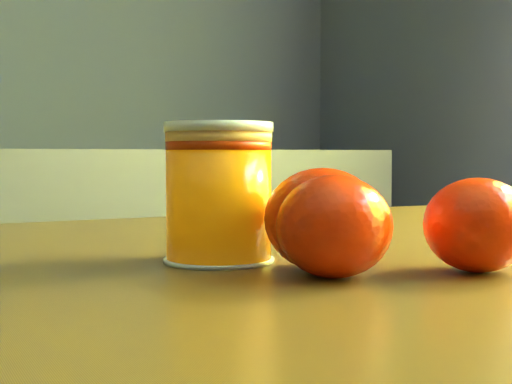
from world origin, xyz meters
name	(u,v)px	position (x,y,z in m)	size (l,w,h in m)	color
juice_glass	(219,193)	(0.84, 0.33, 0.87)	(0.07, 0.07, 0.09)	orange
orange_front	(322,219)	(0.88, 0.27, 0.85)	(0.07, 0.07, 0.06)	red
orange_back	(478,225)	(0.96, 0.22, 0.85)	(0.06, 0.06, 0.06)	red
orange_extra	(334,226)	(0.88, 0.24, 0.85)	(0.07, 0.07, 0.06)	red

